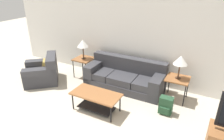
% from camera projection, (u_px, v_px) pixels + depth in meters
% --- Properties ---
extents(wall_back, '(8.71, 0.06, 2.60)m').
position_uv_depth(wall_back, '(135.00, 38.00, 5.67)').
color(wall_back, white).
rests_on(wall_back, ground_plane).
extents(couch, '(2.21, 0.90, 0.82)m').
position_uv_depth(couch, '(125.00, 77.00, 5.65)').
color(couch, '#38383D').
rests_on(couch, ground_plane).
extents(armchair, '(1.33, 1.33, 0.80)m').
position_uv_depth(armchair, '(43.00, 72.00, 5.97)').
color(armchair, '#38383D').
rests_on(armchair, ground_plane).
extents(coffee_table, '(1.14, 0.57, 0.45)m').
position_uv_depth(coffee_table, '(96.00, 98.00, 4.60)').
color(coffee_table, '#935B33').
rests_on(coffee_table, ground_plane).
extents(side_table_left, '(0.56, 0.55, 0.60)m').
position_uv_depth(side_table_left, '(84.00, 60.00, 6.18)').
color(side_table_left, '#935B33').
rests_on(side_table_left, ground_plane).
extents(side_table_right, '(0.56, 0.55, 0.60)m').
position_uv_depth(side_table_right, '(178.00, 80.00, 4.96)').
color(side_table_right, '#935B33').
rests_on(side_table_right, ground_plane).
extents(table_lamp_left, '(0.34, 0.34, 0.59)m').
position_uv_depth(table_lamp_left, '(83.00, 44.00, 5.96)').
color(table_lamp_left, '#472D1E').
rests_on(table_lamp_left, side_table_left).
extents(table_lamp_right, '(0.34, 0.34, 0.59)m').
position_uv_depth(table_lamp_right, '(181.00, 61.00, 4.74)').
color(table_lamp_right, '#472D1E').
rests_on(table_lamp_right, side_table_right).
extents(backpack, '(0.30, 0.27, 0.42)m').
position_uv_depth(backpack, '(166.00, 106.00, 4.55)').
color(backpack, '#23472D').
rests_on(backpack, ground_plane).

